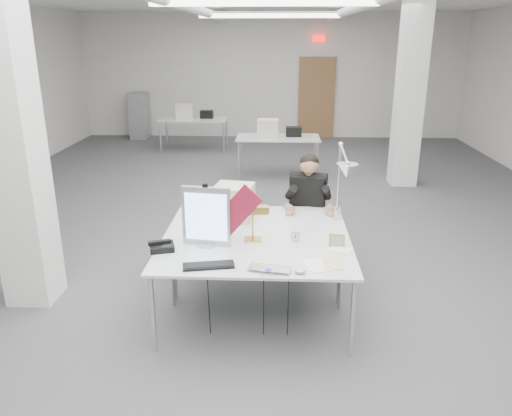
% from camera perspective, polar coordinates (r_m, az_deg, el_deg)
% --- Properties ---
extents(room_shell, '(10.04, 14.04, 3.24)m').
position_cam_1_polar(room_shell, '(6.74, 1.18, 11.37)').
color(room_shell, '#464648').
rests_on(room_shell, ground).
extents(desk_main, '(1.80, 0.90, 0.02)m').
position_cam_1_polar(desk_main, '(4.45, -0.23, -5.51)').
color(desk_main, silver).
rests_on(desk_main, room_shell).
extents(desk_second, '(1.80, 0.90, 0.02)m').
position_cam_1_polar(desk_second, '(5.28, 0.24, -1.46)').
color(desk_second, silver).
rests_on(desk_second, room_shell).
extents(bg_desk_a, '(1.60, 0.80, 0.02)m').
position_cam_1_polar(bg_desk_a, '(9.72, 2.54, 8.03)').
color(bg_desk_a, silver).
rests_on(bg_desk_a, room_shell).
extents(bg_desk_b, '(1.60, 0.80, 0.02)m').
position_cam_1_polar(bg_desk_b, '(12.05, -7.13, 10.04)').
color(bg_desk_b, silver).
rests_on(bg_desk_b, room_shell).
extents(filing_cabinet, '(0.45, 0.55, 1.20)m').
position_cam_1_polar(filing_cabinet, '(13.84, -13.19, 10.25)').
color(filing_cabinet, gray).
rests_on(filing_cabinet, room_shell).
extents(office_chair, '(0.65, 0.65, 1.11)m').
position_cam_1_polar(office_chair, '(5.91, 5.87, -1.21)').
color(office_chair, black).
rests_on(office_chair, room_shell).
extents(seated_person, '(0.65, 0.75, 0.97)m').
position_cam_1_polar(seated_person, '(5.75, 6.01, 1.82)').
color(seated_person, black).
rests_on(seated_person, office_chair).
extents(monitor, '(0.45, 0.11, 0.56)m').
position_cam_1_polar(monitor, '(4.58, -5.71, -0.94)').
color(monitor, '#AFAFB4').
rests_on(monitor, desk_main).
extents(pennant, '(0.49, 0.14, 0.54)m').
position_cam_1_polar(pennant, '(4.50, -2.32, -0.48)').
color(pennant, maroon).
rests_on(pennant, monitor).
extents(keyboard, '(0.45, 0.22, 0.02)m').
position_cam_1_polar(keyboard, '(4.24, -5.44, -6.57)').
color(keyboard, black).
rests_on(keyboard, desk_main).
extents(laptop, '(0.39, 0.29, 0.03)m').
position_cam_1_polar(laptop, '(4.11, 1.41, -7.28)').
color(laptop, '#B7B8BD').
rests_on(laptop, desk_main).
extents(mouse, '(0.10, 0.07, 0.04)m').
position_cam_1_polar(mouse, '(4.11, 5.09, -7.25)').
color(mouse, '#AEAEB3').
rests_on(mouse, desk_main).
extents(bankers_lamp, '(0.34, 0.17, 0.36)m').
position_cam_1_polar(bankers_lamp, '(4.68, -0.37, -1.63)').
color(bankers_lamp, gold).
rests_on(bankers_lamp, desk_main).
extents(desk_phone, '(0.26, 0.25, 0.05)m').
position_cam_1_polar(desk_phone, '(4.61, -10.70, -4.41)').
color(desk_phone, black).
rests_on(desk_phone, desk_main).
extents(picture_frame_left, '(0.15, 0.04, 0.12)m').
position_cam_1_polar(picture_frame_left, '(4.81, -7.43, -2.84)').
color(picture_frame_left, tan).
rests_on(picture_frame_left, desk_main).
extents(picture_frame_right, '(0.15, 0.06, 0.11)m').
position_cam_1_polar(picture_frame_right, '(4.66, 9.23, -3.66)').
color(picture_frame_right, '#B0874C').
rests_on(picture_frame_right, desk_main).
extents(desk_clock, '(0.10, 0.06, 0.10)m').
position_cam_1_polar(desk_clock, '(4.74, 4.54, -3.17)').
color(desk_clock, silver).
rests_on(desk_clock, desk_main).
extents(paper_stack_a, '(0.26, 0.31, 0.01)m').
position_cam_1_polar(paper_stack_a, '(4.27, 7.00, -6.52)').
color(paper_stack_a, white).
rests_on(paper_stack_a, desk_main).
extents(paper_stack_b, '(0.17, 0.23, 0.01)m').
position_cam_1_polar(paper_stack_b, '(4.31, 8.75, -6.36)').
color(paper_stack_b, '#DFC585').
rests_on(paper_stack_b, desk_main).
extents(paper_stack_c, '(0.24, 0.21, 0.01)m').
position_cam_1_polar(paper_stack_c, '(4.60, 9.67, -4.71)').
color(paper_stack_c, white).
rests_on(paper_stack_c, desk_main).
extents(beige_monitor, '(0.44, 0.42, 0.37)m').
position_cam_1_polar(beige_monitor, '(5.26, -2.54, 0.68)').
color(beige_monitor, beige).
rests_on(beige_monitor, desk_second).
extents(architect_lamp, '(0.47, 0.79, 0.96)m').
position_cam_1_polar(architect_lamp, '(4.99, 9.79, 2.99)').
color(architect_lamp, silver).
rests_on(architect_lamp, desk_second).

